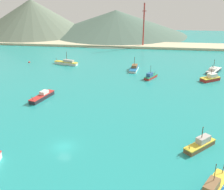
{
  "coord_description": "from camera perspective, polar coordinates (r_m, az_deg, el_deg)",
  "views": [
    {
      "loc": [
        16.56,
        -48.31,
        31.62
      ],
      "look_at": [
        6.66,
        27.9,
        1.11
      ],
      "focal_mm": 44.34,
      "sensor_mm": 36.0,
      "label": 1
    }
  ],
  "objects": [
    {
      "name": "hill_west",
      "position": [
        203.46,
        -16.17,
        15.21
      ],
      "size": [
        78.46,
        78.46,
        23.24
      ],
      "color": "#60705B",
      "rests_on": "ground"
    },
    {
      "name": "beach_strip",
      "position": [
        158.86,
        1.3,
        10.39
      ],
      "size": [
        247.0,
        14.68,
        1.2
      ],
      "primitive_type": "cube",
      "color": "beige",
      "rests_on": "ground"
    },
    {
      "name": "fishing_boat_2",
      "position": [
        111.51,
        4.6,
        5.51
      ],
      "size": [
        3.61,
        8.96,
        5.43
      ],
      "color": "silver",
      "rests_on": "ground"
    },
    {
      "name": "buoy_0",
      "position": [
        127.68,
        -16.68,
        6.47
      ],
      "size": [
        0.83,
        0.83,
        0.83
      ],
      "color": "red",
      "rests_on": "ground"
    },
    {
      "name": "fishing_boat_5",
      "position": [
        61.18,
        17.8,
        -9.64
      ],
      "size": [
        7.29,
        7.27,
        4.95
      ],
      "color": "brown",
      "rests_on": "ground"
    },
    {
      "name": "hill_central",
      "position": [
        196.41,
        0.79,
        14.77
      ],
      "size": [
        97.25,
        97.25,
        16.15
      ],
      "color": "#4C6656",
      "rests_on": "ground"
    },
    {
      "name": "fishing_boat_13",
      "position": [
        101.87,
        7.95,
        3.83
      ],
      "size": [
        5.06,
        6.95,
        4.91
      ],
      "color": "red",
      "rests_on": "ground"
    },
    {
      "name": "fishing_boat_8",
      "position": [
        85.15,
        -14.19,
        -0.28
      ],
      "size": [
        4.89,
        10.06,
        2.52
      ],
      "color": "#232328",
      "rests_on": "ground"
    },
    {
      "name": "radio_tower",
      "position": [
        153.63,
        6.55,
        14.14
      ],
      "size": [
        2.33,
        1.86,
        23.31
      ],
      "color": "#B7332D",
      "rests_on": "ground"
    },
    {
      "name": "ground",
      "position": [
        86.15,
        -4.22,
        -0.12
      ],
      "size": [
        260.0,
        280.0,
        0.5
      ],
      "color": "teal"
    },
    {
      "name": "fishing_boat_9",
      "position": [
        49.87,
        20.05,
        -17.72
      ],
      "size": [
        7.11,
        9.79,
        5.99
      ],
      "color": "#1E5BA8",
      "rests_on": "ground"
    },
    {
      "name": "fishing_boat_7",
      "position": [
        104.64,
        19.67,
        3.33
      ],
      "size": [
        7.6,
        6.53,
        5.76
      ],
      "color": "red",
      "rests_on": "ground"
    },
    {
      "name": "fishing_boat_0",
      "position": [
        120.92,
        -9.32,
        6.62
      ],
      "size": [
        10.84,
        4.92,
        5.57
      ],
      "color": "silver",
      "rests_on": "ground"
    },
    {
      "name": "fishing_boat_4",
      "position": [
        115.36,
        20.19,
        4.77
      ],
      "size": [
        7.48,
        9.93,
        5.15
      ],
      "color": "#232328",
      "rests_on": "ground"
    }
  ]
}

